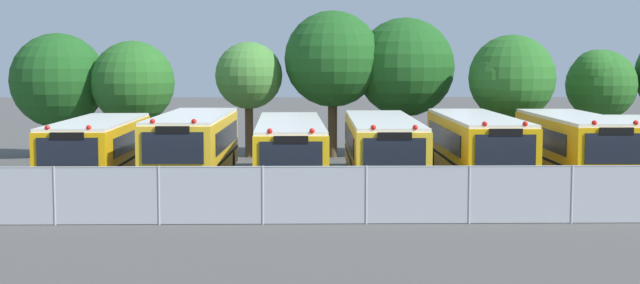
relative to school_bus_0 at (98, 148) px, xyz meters
The scene contains 15 objects.
ground_plane 10.99m from the school_bus_0, ahead, with size 160.00×160.00×0.00m, color #514F4C.
school_bus_0 is the anchor object (origin of this frame).
school_bus_1 3.67m from the school_bus_0, ahead, with size 2.74×9.78×2.79m.
school_bus_2 7.36m from the school_bus_0, ahead, with size 2.72×11.65×2.55m.
school_bus_3 10.87m from the school_bus_0, ahead, with size 2.66×11.17×2.64m.
school_bus_4 14.50m from the school_bus_0, ahead, with size 2.56×10.59×2.72m.
school_bus_5 18.30m from the school_bus_0, ahead, with size 2.72×9.88×2.73m.
tree_0 10.38m from the school_bus_0, 112.95° to the left, with size 4.58×4.58×6.01m.
tree_1 9.02m from the school_bus_0, 90.72° to the left, with size 3.97×3.97×5.63m.
tree_2 11.00m from the school_bus_0, 61.06° to the left, with size 3.25×3.25×5.60m.
tree_3 13.56m from the school_bus_0, 45.81° to the left, with size 4.66×4.66×7.10m.
tree_4 16.44m from the school_bus_0, 36.56° to the left, with size 4.83×4.83×6.78m.
tree_5 18.92m from the school_bus_0, 22.24° to the left, with size 4.01×4.01×5.89m.
tree_6 23.90m from the school_bus_0, 21.55° to the left, with size 3.41×3.41×5.22m.
chainlink_fence 14.24m from the school_bus_0, 38.38° to the right, with size 26.88×0.07×1.70m.
Camera 1 is at (-3.05, -34.50, 4.74)m, focal length 51.05 mm.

